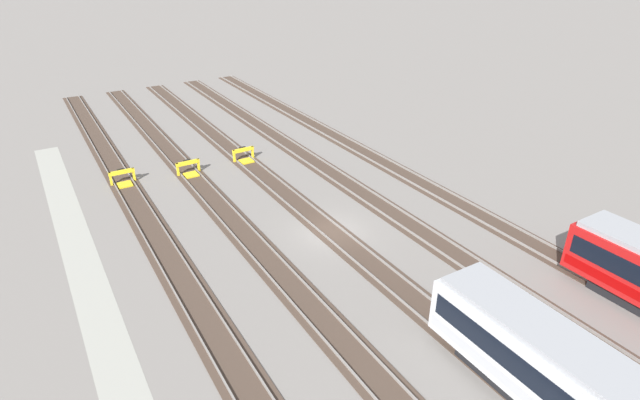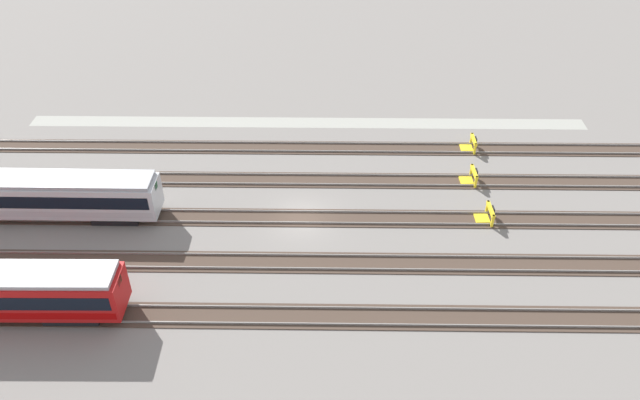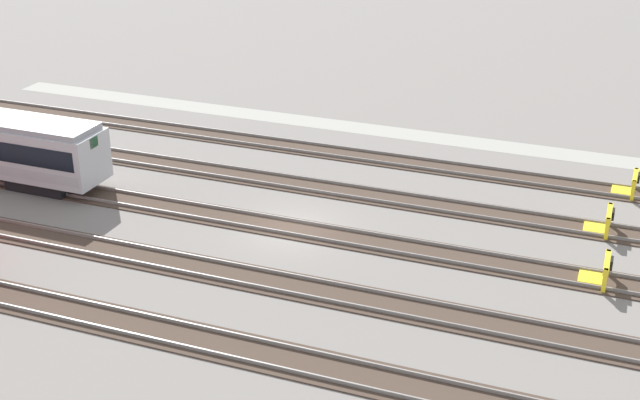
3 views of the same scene
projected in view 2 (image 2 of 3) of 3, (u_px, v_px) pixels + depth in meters
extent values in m
plane|color=gray|center=(302.00, 218.00, 48.92)|extent=(400.00, 400.00, 0.00)
cube|color=#9E9E93|center=(307.00, 123.00, 60.86)|extent=(54.00, 2.00, 0.01)
cube|color=#47382D|center=(306.00, 148.00, 57.14)|extent=(90.00, 2.23, 0.06)
cube|color=gray|center=(306.00, 151.00, 56.50)|extent=(90.00, 0.07, 0.15)
cube|color=gray|center=(306.00, 143.00, 57.65)|extent=(90.00, 0.07, 0.15)
cube|color=#47382D|center=(304.00, 180.00, 53.02)|extent=(90.00, 2.24, 0.06)
cube|color=gray|center=(304.00, 184.00, 52.38)|extent=(90.00, 0.07, 0.15)
cube|color=gray|center=(304.00, 174.00, 53.53)|extent=(90.00, 0.07, 0.15)
cube|color=#47382D|center=(302.00, 218.00, 48.90)|extent=(90.00, 2.24, 0.06)
cube|color=gray|center=(301.00, 223.00, 48.26)|extent=(90.00, 0.07, 0.15)
cube|color=gray|center=(302.00, 211.00, 49.41)|extent=(90.00, 0.07, 0.15)
cube|color=#47382D|center=(299.00, 263.00, 44.78)|extent=(90.00, 2.23, 0.06)
cube|color=gray|center=(299.00, 268.00, 44.14)|extent=(90.00, 0.07, 0.15)
cube|color=gray|center=(300.00, 255.00, 45.29)|extent=(90.00, 0.07, 0.15)
cube|color=#47382D|center=(296.00, 316.00, 40.66)|extent=(90.00, 2.23, 0.06)
cube|color=gray|center=(295.00, 324.00, 40.02)|extent=(90.00, 0.07, 0.15)
cube|color=gray|center=(296.00, 307.00, 41.17)|extent=(90.00, 0.07, 0.15)
cube|color=silver|center=(42.00, 195.00, 47.89)|extent=(18.02, 2.92, 2.70)
cube|color=black|center=(41.00, 192.00, 47.70)|extent=(17.30, 2.96, 1.08)
cube|color=#B2B5BA|center=(44.00, 203.00, 48.35)|extent=(17.66, 2.95, 0.54)
cube|color=#999BA0|center=(36.00, 179.00, 46.99)|extent=(17.48, 2.64, 0.30)
cube|color=#1E843D|center=(156.00, 186.00, 47.15)|extent=(0.08, 0.70, 0.56)
cube|color=black|center=(118.00, 213.00, 48.83)|extent=(3.62, 2.26, 0.70)
cube|color=#1E843D|center=(119.00, 281.00, 39.03)|extent=(0.09, 0.70, 0.56)
cube|color=black|center=(76.00, 310.00, 40.66)|extent=(3.62, 2.27, 0.70)
cube|color=yellow|center=(475.00, 149.00, 55.93)|extent=(0.18, 0.18, 1.15)
cube|color=yellow|center=(471.00, 139.00, 57.37)|extent=(0.18, 0.18, 1.15)
cube|color=yellow|center=(474.00, 140.00, 56.40)|extent=(0.25, 2.00, 0.30)
cube|color=yellow|center=(466.00, 148.00, 56.95)|extent=(1.11, 1.09, 0.18)
cube|color=black|center=(476.00, 140.00, 56.39)|extent=(0.12, 0.60, 0.44)
cube|color=yellow|center=(476.00, 182.00, 51.82)|extent=(0.18, 0.18, 1.15)
cube|color=yellow|center=(471.00, 170.00, 53.26)|extent=(0.18, 0.18, 1.15)
cube|color=yellow|center=(474.00, 172.00, 52.29)|extent=(0.29, 2.01, 0.30)
cube|color=yellow|center=(466.00, 181.00, 52.83)|extent=(1.13, 1.11, 0.18)
cube|color=black|center=(476.00, 172.00, 52.29)|extent=(0.14, 0.60, 0.44)
cube|color=yellow|center=(492.00, 221.00, 47.70)|extent=(0.18, 0.18, 1.15)
cube|color=yellow|center=(487.00, 207.00, 49.14)|extent=(0.18, 0.18, 1.15)
cube|color=yellow|center=(491.00, 210.00, 48.16)|extent=(0.29, 2.00, 0.30)
cube|color=yellow|center=(482.00, 219.00, 48.71)|extent=(1.12, 1.10, 0.18)
cube|color=black|center=(493.00, 210.00, 48.16)|extent=(0.13, 0.60, 0.44)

